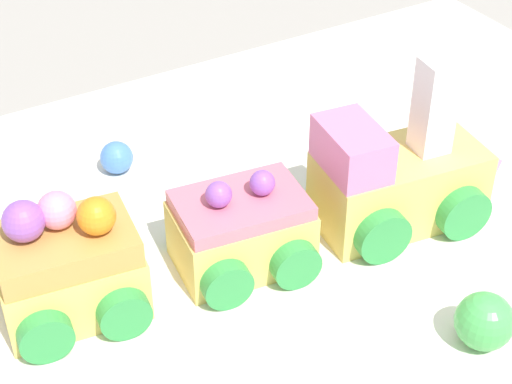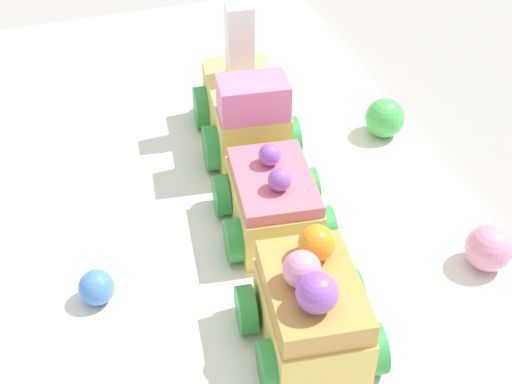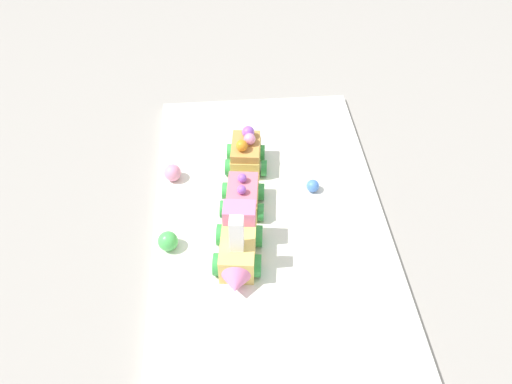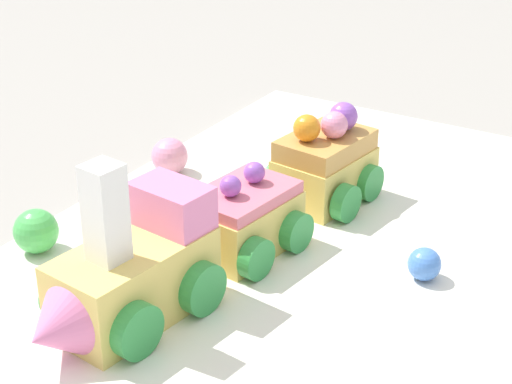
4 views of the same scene
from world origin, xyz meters
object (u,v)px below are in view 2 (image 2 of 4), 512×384
object	(u,v)px
gumball_blue	(97,287)
cake_train_locomotive	(243,104)
cake_car_caramel	(311,312)
gumball_green	(385,118)
cake_car_strawberry	(273,204)
gumball_pink	(489,248)

from	to	relation	value
gumball_blue	cake_train_locomotive	bearing A→B (deg)	-44.70
cake_car_caramel	gumball_green	distance (m)	0.21
cake_car_caramel	gumball_green	bearing A→B (deg)	-29.94
gumball_green	cake_car_strawberry	bearing A→B (deg)	122.74
gumball_pink	cake_car_caramel	bearing A→B (deg)	100.38
cake_train_locomotive	cake_car_caramel	size ratio (longest dim) A/B	1.63
gumball_pink	gumball_green	xyz separation A→B (m)	(0.15, -0.00, 0.00)
cake_car_strawberry	gumball_blue	bearing A→B (deg)	109.52
cake_car_caramel	gumball_pink	bearing A→B (deg)	-72.59
gumball_pink	gumball_blue	world-z (taller)	gumball_pink
cake_car_strawberry	gumball_green	xyz separation A→B (m)	(0.07, -0.12, -0.01)
cake_train_locomotive	gumball_green	world-z (taller)	cake_train_locomotive
cake_train_locomotive	cake_car_strawberry	world-z (taller)	cake_train_locomotive
cake_train_locomotive	gumball_green	size ratio (longest dim) A/B	4.24
cake_car_caramel	gumball_blue	xyz separation A→B (m)	(0.07, 0.11, -0.02)
cake_train_locomotive	gumball_blue	bearing A→B (deg)	142.33
cake_car_caramel	gumball_pink	world-z (taller)	cake_car_caramel
cake_car_strawberry	gumball_pink	bearing A→B (deg)	-115.26
gumball_green	gumball_blue	distance (m)	0.25
gumball_blue	gumball_pink	bearing A→B (deg)	-101.22
cake_train_locomotive	gumball_pink	xyz separation A→B (m)	(-0.18, -0.10, -0.01)
cake_car_strawberry	gumball_pink	size ratio (longest dim) A/B	2.67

